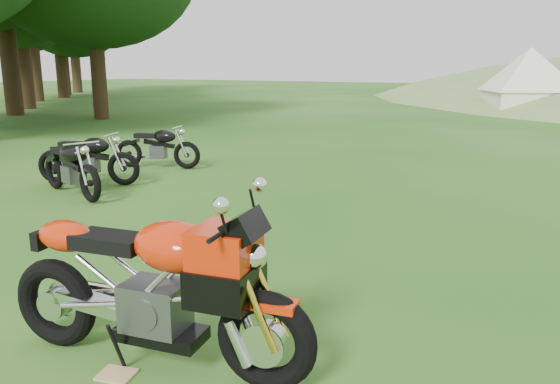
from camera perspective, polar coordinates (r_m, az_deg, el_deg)
The scene contains 8 objects.
ground at distance 5.16m, azimuth -0.67°, elevation -10.06°, with size 120.00×120.00×0.00m, color #164C10.
treeline at distance 29.49m, azimuth -20.42°, elevation 8.35°, with size 28.00×32.00×14.00m, color black, non-canonical shape.
sport_motorcycle at distance 3.79m, azimuth -13.32°, elevation -8.41°, with size 2.21×0.55×1.33m, color red, non-canonical shape.
plywood_board at distance 4.00m, azimuth -16.70°, elevation -17.81°, with size 0.24×0.19×0.02m, color tan.
vintage_moto_b at distance 9.24m, azimuth -21.06°, elevation 2.58°, with size 1.83×0.42×0.96m, color black, non-canonical shape.
vintage_moto_c at distance 10.02m, azimuth -19.47°, elevation 3.46°, with size 1.82×0.42×0.96m, color black, non-canonical shape.
vintage_moto_d at distance 11.25m, azimuth -12.70°, elevation 4.73°, with size 1.72×0.40×0.91m, color black, non-canonical shape.
tent_left at distance 26.25m, azimuth 24.51°, elevation 10.50°, with size 3.14×3.14×2.72m, color silver, non-canonical shape.
Camera 1 is at (2.37, -4.11, 2.03)m, focal length 35.00 mm.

